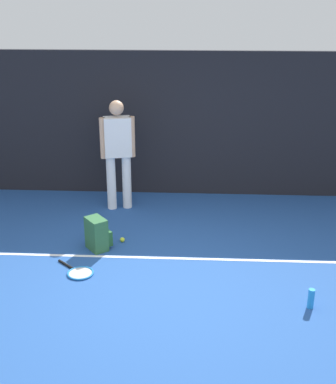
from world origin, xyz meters
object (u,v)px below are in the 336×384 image
(tennis_player, at_px, (118,149))
(water_bottle, at_px, (311,299))
(backpack, at_px, (98,234))
(tennis_ball_by_fence, at_px, (122,240))
(tennis_racket, at_px, (79,272))

(tennis_player, height_order, water_bottle, tennis_player)
(backpack, distance_m, tennis_ball_by_fence, 0.40)
(backpack, xyz_separation_m, tennis_ball_by_fence, (0.29, 0.21, -0.18))
(tennis_racket, bearing_deg, tennis_player, 125.91)
(tennis_player, distance_m, backpack, 1.61)
(tennis_racket, height_order, backpack, backpack)
(water_bottle, bearing_deg, tennis_racket, 167.45)
(backpack, bearing_deg, tennis_player, -42.03)
(tennis_player, bearing_deg, backpack, -107.61)
(tennis_ball_by_fence, bearing_deg, backpack, -143.80)
(tennis_player, bearing_deg, tennis_racket, -109.76)
(tennis_player, distance_m, water_bottle, 3.70)
(tennis_player, xyz_separation_m, water_bottle, (2.44, -2.65, -0.85))
(tennis_player, distance_m, tennis_racket, 2.28)
(tennis_racket, distance_m, backpack, 0.69)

